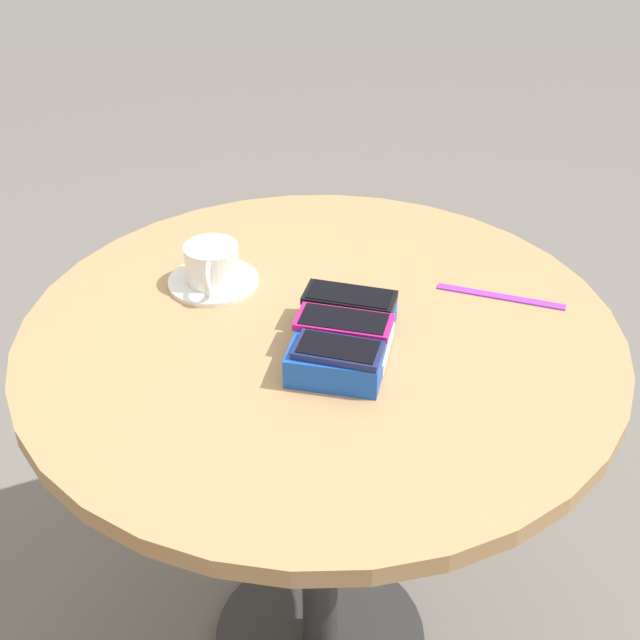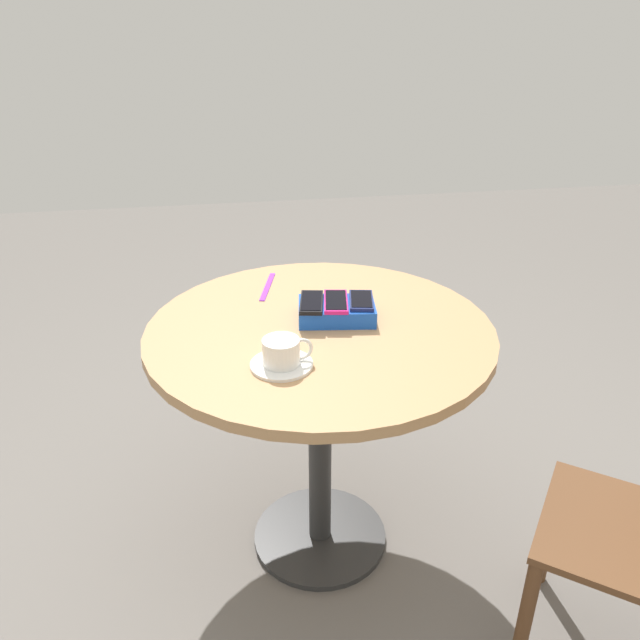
% 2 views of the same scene
% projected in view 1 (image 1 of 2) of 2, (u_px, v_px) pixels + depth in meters
% --- Properties ---
extents(ground_plane, '(8.00, 8.00, 0.00)m').
position_uv_depth(ground_plane, '(320.00, 639.00, 1.84)').
color(ground_plane, slate).
extents(round_table, '(0.95, 0.95, 0.78)m').
position_uv_depth(round_table, '(320.00, 397.00, 1.48)').
color(round_table, '#2D2D2D').
rests_on(round_table, ground_plane).
extents(phone_box, '(0.23, 0.16, 0.05)m').
position_uv_depth(phone_box, '(343.00, 339.00, 1.34)').
color(phone_box, blue).
rests_on(phone_box, round_table).
extents(phone_navy, '(0.09, 0.13, 0.01)m').
position_uv_depth(phone_navy, '(338.00, 350.00, 1.27)').
color(phone_navy, navy).
rests_on(phone_navy, phone_box).
extents(phone_magenta, '(0.09, 0.15, 0.01)m').
position_uv_depth(phone_magenta, '(344.00, 322.00, 1.33)').
color(phone_magenta, '#D11975').
rests_on(phone_magenta, phone_box).
extents(phone_black, '(0.09, 0.15, 0.01)m').
position_uv_depth(phone_black, '(350.00, 297.00, 1.38)').
color(phone_black, black).
rests_on(phone_black, phone_box).
extents(saucer, '(0.15, 0.15, 0.01)m').
position_uv_depth(saucer, '(213.00, 281.00, 1.51)').
color(saucer, white).
rests_on(saucer, round_table).
extents(coffee_cup, '(0.12, 0.09, 0.06)m').
position_uv_depth(coffee_cup, '(212.00, 263.00, 1.49)').
color(coffee_cup, white).
rests_on(coffee_cup, saucer).
extents(lanyard_strap, '(0.07, 0.21, 0.00)m').
position_uv_depth(lanyard_strap, '(501.00, 297.00, 1.48)').
color(lanyard_strap, purple).
rests_on(lanyard_strap, round_table).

